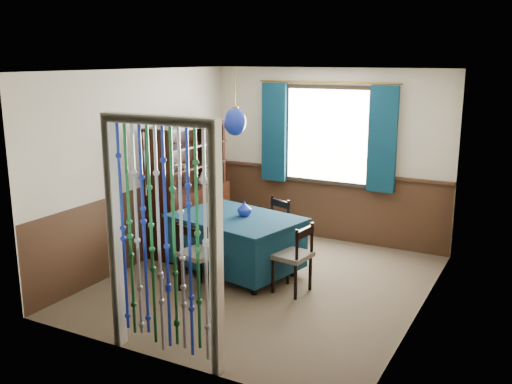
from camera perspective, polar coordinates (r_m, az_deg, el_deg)
The scene contains 22 objects.
floor at distance 6.91m, azimuth 0.89°, elevation -9.13°, with size 4.00×4.00×0.00m, color brown.
ceiling at distance 6.39m, azimuth 0.97°, elevation 12.08°, with size 4.00×4.00×0.00m, color silver.
wall_back at distance 8.33m, azimuth 7.20°, elevation 3.63°, with size 3.60×3.60×0.00m, color beige.
wall_front at distance 4.89m, azimuth -9.80°, elevation -3.37°, with size 3.60×3.60×0.00m, color beige.
wall_left at distance 7.51m, azimuth -11.41°, elevation 2.40°, with size 4.00×4.00×0.00m, color beige.
wall_right at distance 5.96m, azimuth 16.54°, elevation -0.72°, with size 4.00×4.00×0.00m, color beige.
wainscot_back at distance 8.48m, azimuth 7.02°, elevation -1.38°, with size 3.60×3.60×0.00m, color #3F2718.
wainscot_front at distance 5.17m, azimuth -9.36°, elevation -11.32°, with size 3.60×3.60×0.00m, color #3F2718.
wainscot_left at distance 7.67m, azimuth -11.07°, elevation -3.11°, with size 4.00×4.00×0.00m, color #3F2718.
wainscot_right at distance 6.18m, azimuth 15.94°, elevation -7.46°, with size 4.00×4.00×0.00m, color #3F2718.
window at distance 8.24m, azimuth 7.14°, elevation 5.64°, with size 1.32×0.12×1.42m, color black.
doorway at distance 5.00m, azimuth -9.29°, elevation -5.40°, with size 1.16×0.12×2.18m, color silver, non-canonical shape.
dining_table at distance 7.09m, azimuth -2.00°, elevation -4.85°, with size 1.72×1.36×0.73m.
chair_near at distance 6.57m, azimuth -5.91°, elevation -6.23°, with size 0.50×0.49×0.84m.
chair_far at distance 7.62m, azimuth 1.68°, elevation -3.52°, with size 0.51×0.50×0.81m.
chair_left at distance 7.76m, azimuth -6.98°, elevation -3.13°, with size 0.42×0.44×0.85m.
chair_right at distance 6.53m, azimuth 3.82°, elevation -6.41°, with size 0.44×0.45×0.82m.
sideboard at distance 8.03m, azimuth -6.76°, elevation -1.43°, with size 0.55×1.37×1.75m.
pendant_lamp at distance 6.78m, azimuth -2.10°, elevation 7.07°, with size 0.27×0.27×0.77m.
vase_table at distance 7.01m, azimuth -1.15°, elevation -1.73°, with size 0.16×0.16×0.17m, color navy.
bowl_shelf at distance 7.68m, azimuth -7.45°, elevation 2.59°, with size 0.20×0.20×0.05m, color beige.
vase_sideboard at distance 8.12m, azimuth -5.42°, elevation 1.42°, with size 0.18×0.18×0.19m, color beige.
Camera 1 is at (2.90, -5.69, 2.64)m, focal length 40.00 mm.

